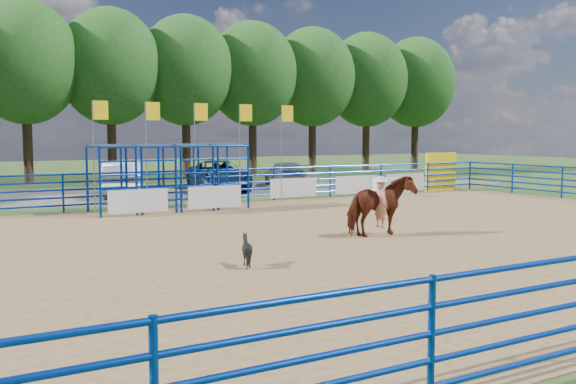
# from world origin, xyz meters

# --- Properties ---
(ground) EXTENTS (120.00, 120.00, 0.00)m
(ground) POSITION_xyz_m (0.00, 0.00, 0.00)
(ground) COLOR #3C5C25
(ground) RESTS_ON ground
(arena_dirt) EXTENTS (30.00, 20.00, 0.02)m
(arena_dirt) POSITION_xyz_m (0.00, 0.00, 0.01)
(arena_dirt) COLOR #9B794D
(arena_dirt) RESTS_ON ground
(gravel_strip) EXTENTS (40.00, 10.00, 0.01)m
(gravel_strip) POSITION_xyz_m (0.00, 17.00, 0.01)
(gravel_strip) COLOR #66645A
(gravel_strip) RESTS_ON ground
(announcer_table) EXTENTS (1.77, 1.24, 0.86)m
(announcer_table) POSITION_xyz_m (8.67, 8.79, 0.45)
(announcer_table) COLOR white
(announcer_table) RESTS_ON arena_dirt
(horse_and_rider) EXTENTS (2.12, 1.04, 2.39)m
(horse_and_rider) POSITION_xyz_m (0.89, -0.34, 0.96)
(horse_and_rider) COLOR #612513
(horse_and_rider) RESTS_ON arena_dirt
(calf) EXTENTS (0.85, 0.82, 0.72)m
(calf) POSITION_xyz_m (-4.35, -2.23, 0.38)
(calf) COLOR black
(calf) RESTS_ON arena_dirt
(car_b) EXTENTS (3.18, 5.28, 1.64)m
(car_b) POSITION_xyz_m (-2.23, 15.37, 0.83)
(car_b) COLOR gray
(car_b) RESTS_ON gravel_strip
(car_c) EXTENTS (3.67, 6.04, 1.57)m
(car_c) POSITION_xyz_m (2.94, 15.95, 0.79)
(car_c) COLOR black
(car_c) RESTS_ON gravel_strip
(car_d) EXTENTS (3.40, 5.08, 1.37)m
(car_d) POSITION_xyz_m (7.37, 16.62, 0.69)
(car_d) COLOR #59595B
(car_d) RESTS_ON gravel_strip
(perimeter_fence) EXTENTS (30.10, 20.10, 1.50)m
(perimeter_fence) POSITION_xyz_m (0.00, 0.00, 0.75)
(perimeter_fence) COLOR #062E97
(perimeter_fence) RESTS_ON ground
(chute_assembly) EXTENTS (19.32, 2.41, 4.20)m
(chute_assembly) POSITION_xyz_m (-1.90, 8.84, 1.26)
(chute_assembly) COLOR #062E97
(chute_assembly) RESTS_ON ground
(treeline) EXTENTS (56.40, 6.40, 11.24)m
(treeline) POSITION_xyz_m (0.00, 26.00, 7.53)
(treeline) COLOR #3F2B19
(treeline) RESTS_ON ground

